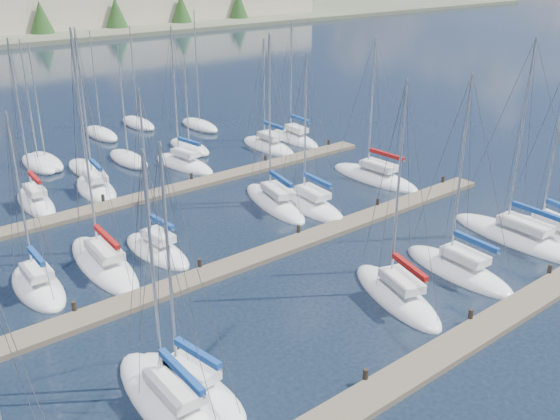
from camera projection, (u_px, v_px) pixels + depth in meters
ground at (29, 122)px, 71.74m from camera, size 400.00×400.00×0.00m
dock_near at (436, 357)px, 30.15m from camera, size 44.00×1.93×1.10m
dock_mid at (260, 256)px, 40.18m from camera, size 44.00×1.93×1.10m
dock_far at (155, 194)px, 50.20m from camera, size 44.00×1.93×1.10m
sailboat_e at (458, 270)px, 38.30m from camera, size 3.10×8.19×12.86m
sailboat_h at (38, 287)px, 36.42m from camera, size 2.76×6.60×11.27m
sailboat_o at (96, 189)px, 51.33m from camera, size 3.61×7.55×13.71m
sailboat_c at (187, 388)px, 28.00m from camera, size 3.77×7.59×12.30m
sailboat_n at (36, 202)px, 48.54m from camera, size 2.76×7.46×13.36m
sailboat_l at (309, 205)px, 48.06m from camera, size 3.40×8.34×12.40m
sailboat_q at (268, 146)px, 62.40m from camera, size 3.00×7.81×11.35m
sailboat_i at (104, 264)px, 39.05m from camera, size 3.35×9.58×15.19m
sailboat_b at (172, 403)px, 27.11m from camera, size 3.03×8.98×12.26m
sailboat_k at (274, 203)px, 48.50m from camera, size 4.35×9.35×13.67m
sailboat_g at (548, 234)px, 43.14m from camera, size 4.12×8.11×13.02m
sailboat_d at (397, 296)px, 35.48m from camera, size 4.63×8.37×13.15m
sailboat_j at (157, 251)px, 40.76m from camera, size 2.71×6.78×11.52m
sailboat_p at (184, 164)px, 57.25m from camera, size 3.53×7.97×13.16m
sailboat_f at (517, 238)px, 42.63m from camera, size 3.26×10.20×14.18m
sailboat_r at (294, 139)px, 64.86m from camera, size 2.86×7.87×12.78m
sailboat_m at (375, 177)px, 53.92m from camera, size 3.16×9.31×12.75m
distant_boats at (40, 162)px, 57.47m from camera, size 36.93×20.75×13.30m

